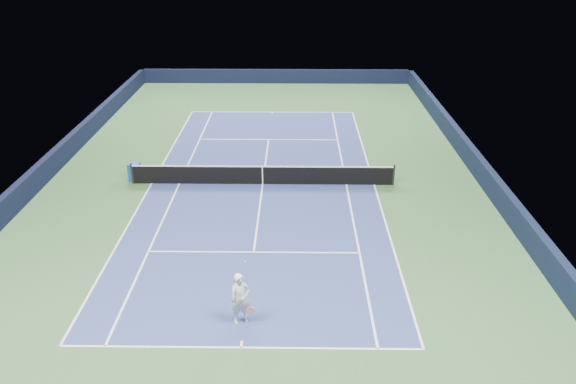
{
  "coord_description": "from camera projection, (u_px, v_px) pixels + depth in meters",
  "views": [
    {
      "loc": [
        1.6,
        -25.11,
        11.46
      ],
      "look_at": [
        1.29,
        -3.0,
        1.0
      ],
      "focal_mm": 35.0,
      "sensor_mm": 36.0,
      "label": 1
    }
  ],
  "objects": [
    {
      "name": "tennis_net",
      "position": [
        262.0,
        175.0,
        27.4
      ],
      "size": [
        12.9,
        0.1,
        1.07
      ],
      "color": "black",
      "rests_on": "ground"
    },
    {
      "name": "center_service_line",
      "position": [
        263.0,
        184.0,
        27.61
      ],
      "size": [
        0.08,
        12.8,
        0.0
      ],
      "primitive_type": "cube",
      "color": "white",
      "rests_on": "ground"
    },
    {
      "name": "court_surface",
      "position": [
        263.0,
        184.0,
        27.61
      ],
      "size": [
        10.97,
        23.77,
        0.01
      ],
      "primitive_type": "cube",
      "color": "navy",
      "rests_on": "ground"
    },
    {
      "name": "wall_far",
      "position": [
        276.0,
        76.0,
        45.3
      ],
      "size": [
        22.0,
        0.35,
        1.1
      ],
      "primitive_type": "cube",
      "color": "black",
      "rests_on": "ground"
    },
    {
      "name": "wall_right",
      "position": [
        485.0,
        175.0,
        27.24
      ],
      "size": [
        0.35,
        40.0,
        1.1
      ],
      "primitive_type": "cube",
      "color": "#101832",
      "rests_on": "ground"
    },
    {
      "name": "service_line_near",
      "position": [
        254.0,
        252.0,
        21.82
      ],
      "size": [
        8.23,
        0.08,
        0.0
      ],
      "primitive_type": "cube",
      "color": "white",
      "rests_on": "ground"
    },
    {
      "name": "sideline_singles_right",
      "position": [
        346.0,
        184.0,
        27.56
      ],
      "size": [
        0.08,
        23.77,
        0.0
      ],
      "primitive_type": "cube",
      "color": "white",
      "rests_on": "ground"
    },
    {
      "name": "baseline_far",
      "position": [
        272.0,
        112.0,
        38.35
      ],
      "size": [
        10.97,
        0.08,
        0.0
      ],
      "primitive_type": "cube",
      "color": "white",
      "rests_on": "ground"
    },
    {
      "name": "tennis_player",
      "position": [
        240.0,
        299.0,
        17.62
      ],
      "size": [
        0.86,
        1.36,
        1.77
      ],
      "color": "silver",
      "rests_on": "ground"
    },
    {
      "name": "sideline_doubles_right",
      "position": [
        374.0,
        185.0,
        27.54
      ],
      "size": [
        0.08,
        23.77,
        0.0
      ],
      "primitive_type": "cube",
      "color": "white",
      "rests_on": "ground"
    },
    {
      "name": "ground",
      "position": [
        263.0,
        184.0,
        27.61
      ],
      "size": [
        40.0,
        40.0,
        0.0
      ],
      "primitive_type": "plane",
      "color": "#2E542E",
      "rests_on": "ground"
    },
    {
      "name": "center_mark_near",
      "position": [
        241.0,
        344.0,
        17.0
      ],
      "size": [
        0.08,
        0.3,
        0.0
      ],
      "primitive_type": "cube",
      "color": "white",
      "rests_on": "ground"
    },
    {
      "name": "sideline_doubles_left",
      "position": [
        152.0,
        183.0,
        27.68
      ],
      "size": [
        0.08,
        23.77,
        0.0
      ],
      "primitive_type": "cube",
      "color": "white",
      "rests_on": "ground"
    },
    {
      "name": "sponsor_cube",
      "position": [
        135.0,
        172.0,
        27.89
      ],
      "size": [
        0.6,
        0.53,
        0.89
      ],
      "color": "#1C4DAC",
      "rests_on": "ground"
    },
    {
      "name": "wall_left",
      "position": [
        42.0,
        173.0,
        27.52
      ],
      "size": [
        0.35,
        40.0,
        1.1
      ],
      "primitive_type": "cube",
      "color": "black",
      "rests_on": "ground"
    },
    {
      "name": "service_line_far",
      "position": [
        269.0,
        140.0,
        33.39
      ],
      "size": [
        8.23,
        0.08,
        0.0
      ],
      "primitive_type": "cube",
      "color": "white",
      "rests_on": "ground"
    },
    {
      "name": "baseline_near",
      "position": [
        241.0,
        348.0,
        16.87
      ],
      "size": [
        10.97,
        0.08,
        0.0
      ],
      "primitive_type": "cube",
      "color": "white",
      "rests_on": "ground"
    },
    {
      "name": "center_mark_far",
      "position": [
        272.0,
        113.0,
        38.22
      ],
      "size": [
        0.08,
        0.3,
        0.0
      ],
      "primitive_type": "cube",
      "color": "white",
      "rests_on": "ground"
    },
    {
      "name": "sideline_singles_left",
      "position": [
        179.0,
        184.0,
        27.66
      ],
      "size": [
        0.08,
        23.77,
        0.0
      ],
      "primitive_type": "cube",
      "color": "white",
      "rests_on": "ground"
    }
  ]
}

